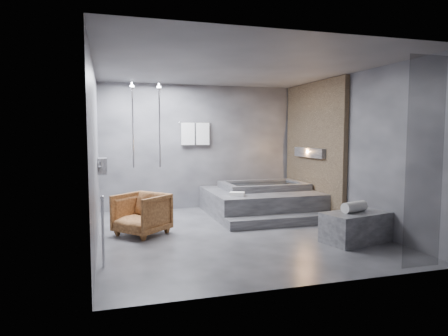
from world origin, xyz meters
name	(u,v)px	position (x,y,z in m)	size (l,w,h in m)	color
room	(252,132)	(0.40, 0.24, 1.73)	(5.00, 5.04, 2.82)	#2F2F32
tub_deck	(260,202)	(1.05, 1.45, 0.25)	(2.20, 2.00, 0.50)	#353537
tub_step	(284,221)	(1.05, 0.27, 0.09)	(2.20, 0.36, 0.18)	#353537
concrete_bench	(356,227)	(1.67, -1.07, 0.24)	(1.05, 0.58, 0.47)	#38383B
driftwood_chair	(142,214)	(-1.54, 0.36, 0.35)	(0.75, 0.77, 0.70)	#4F2B13
rolled_towel	(354,207)	(1.66, -1.03, 0.55)	(0.17, 0.17, 0.46)	silver
deck_towel	(237,194)	(0.33, 0.85, 0.54)	(0.28, 0.21, 0.08)	white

